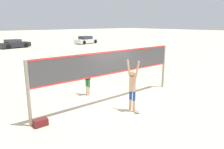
% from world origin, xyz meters
% --- Properties ---
extents(ground_plane, '(200.00, 200.00, 0.00)m').
position_xyz_m(ground_plane, '(0.00, 0.00, 0.00)').
color(ground_plane, beige).
extents(volleyball_net, '(7.57, 0.12, 2.34)m').
position_xyz_m(volleyball_net, '(0.00, 0.00, 1.63)').
color(volleyball_net, gray).
rests_on(volleyball_net, ground_plane).
extents(player_spiker, '(0.28, 0.70, 2.11)m').
position_xyz_m(player_spiker, '(-0.05, -1.34, 1.11)').
color(player_spiker, tan).
rests_on(player_spiker, ground_plane).
extents(player_blocker, '(0.28, 0.68, 1.95)m').
position_xyz_m(player_blocker, '(-0.29, 1.53, 1.02)').
color(player_blocker, beige).
rests_on(player_blocker, ground_plane).
extents(volleyball, '(0.24, 0.24, 0.24)m').
position_xyz_m(volleyball, '(-0.04, -1.65, 0.12)').
color(volleyball, white).
rests_on(volleyball, ground_plane).
extents(gear_bag, '(0.48, 0.28, 0.26)m').
position_xyz_m(gear_bag, '(-3.46, -0.24, 0.13)').
color(gear_bag, maroon).
rests_on(gear_bag, ground_plane).
extents(parked_car_near, '(4.58, 2.49, 1.31)m').
position_xyz_m(parked_car_near, '(14.98, 24.76, 0.59)').
color(parked_car_near, silver).
rests_on(parked_car_near, ground_plane).
extents(parked_car_mid, '(4.45, 2.48, 1.23)m').
position_xyz_m(parked_car_mid, '(3.37, 25.78, 0.56)').
color(parked_car_mid, '#232328').
rests_on(parked_car_mid, ground_plane).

